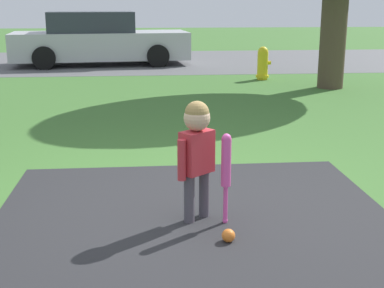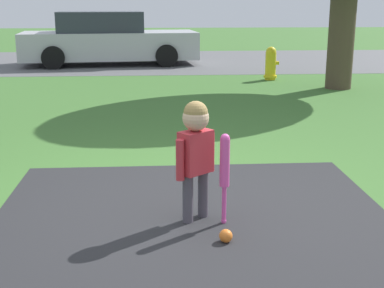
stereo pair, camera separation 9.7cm
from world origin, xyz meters
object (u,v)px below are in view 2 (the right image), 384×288
Objects in this scene: fire_hydrant at (271,64)px; baseball_bat at (225,166)px; parked_car at (108,40)px; child at (196,144)px; sports_ball at (226,236)px.

baseball_bat is at bearing -104.54° from fire_hydrant.
fire_hydrant is 4.85m from parked_car.
baseball_bat is 7.77m from fire_hydrant.
child is 9.73× the size of sports_ball.
fire_hydrant is at bearing -45.75° from parked_car.
baseball_bat is 0.52m from sports_ball.
child reaches higher than fire_hydrant.
parked_car is (-3.69, 3.13, 0.29)m from fire_hydrant.
child is at bearing -87.19° from parked_car.
sports_ball is at bearing -94.76° from baseball_bat.
baseball_bat is 1.00× the size of fire_hydrant.
child is 0.20× the size of parked_car.
parked_car is (-1.74, 10.65, 0.18)m from baseball_bat.
child is 1.32× the size of baseball_bat.
parked_car is at bearing 139.68° from fire_hydrant.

